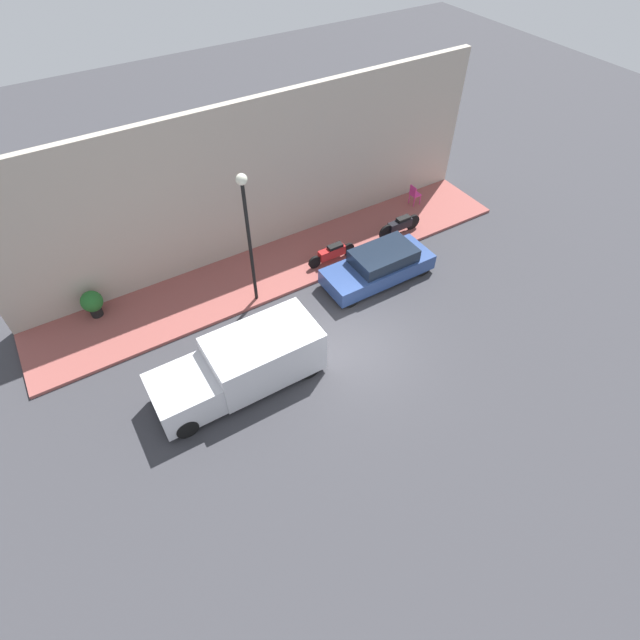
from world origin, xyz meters
TOP-DOWN VIEW (x-y plane):
  - ground_plane at (0.00, 0.00)m, footprint 60.00×60.00m
  - sidewalk at (4.94, 0.00)m, footprint 3.02×19.31m
  - building_facade at (6.60, 0.00)m, footprint 0.30×19.31m
  - parked_car at (2.44, -2.79)m, footprint 1.66×4.28m
  - delivery_van at (0.60, 3.78)m, footprint 1.93×5.25m
  - motorcycle_red at (4.13, -1.76)m, footprint 0.30×2.08m
  - motorcycle_black at (4.16, -5.11)m, footprint 0.30×2.04m
  - streetlamp at (3.77, 1.74)m, footprint 0.36×0.36m
  - potted_plant at (5.93, 6.95)m, footprint 0.75×0.75m
  - cafe_chair at (5.59, -7.00)m, footprint 0.40×0.40m

SIDE VIEW (x-z plane):
  - ground_plane at x=0.00m, z-range 0.00..0.00m
  - sidewalk at x=4.94m, z-range 0.00..0.12m
  - motorcycle_red at x=4.13m, z-range 0.16..0.88m
  - motorcycle_black at x=4.16m, z-range 0.17..0.94m
  - parked_car at x=2.44m, z-range -0.02..1.26m
  - cafe_chair at x=5.59m, z-range 0.20..1.13m
  - potted_plant at x=5.93m, z-range 0.20..1.23m
  - delivery_van at x=0.60m, z-range 0.02..1.75m
  - building_facade at x=6.60m, z-range 0.00..6.02m
  - streetlamp at x=3.77m, z-range 0.97..6.02m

